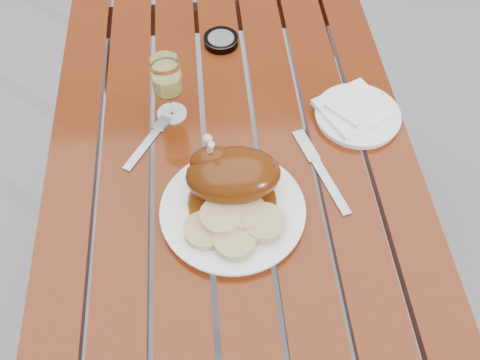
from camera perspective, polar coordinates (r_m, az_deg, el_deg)
name	(u,v)px	position (r m, az deg, el deg)	size (l,w,h in m)	color
ground	(234,286)	(1.83, -0.68, -11.20)	(60.00, 60.00, 0.00)	slate
table	(232,229)	(1.50, -0.82, -5.20)	(0.80, 1.20, 0.75)	maroon
dinner_plate	(233,211)	(1.07, -0.78, -3.32)	(0.29, 0.29, 0.02)	white
roast_duck	(230,174)	(1.05, -1.07, 0.61)	(0.19, 0.18, 0.14)	#5A2A0A
bread_dumplings	(234,224)	(1.02, -0.64, -4.72)	(0.20, 0.14, 0.03)	tan
wine_glass	(168,89)	(1.20, -7.66, 9.60)	(0.07, 0.07, 0.16)	#D0CA5E
side_plate	(357,115)	(1.26, 12.42, 6.74)	(0.20, 0.20, 0.02)	white
napkin	(353,108)	(1.25, 11.99, 7.49)	(0.14, 0.13, 0.01)	white
ashtray	(221,40)	(1.42, -2.03, 14.65)	(0.09, 0.09, 0.02)	#B2B7BC
fork	(146,145)	(1.20, -10.03, 3.69)	(0.02, 0.15, 0.01)	gray
knife	(325,177)	(1.14, 9.03, 0.32)	(0.02, 0.20, 0.01)	gray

